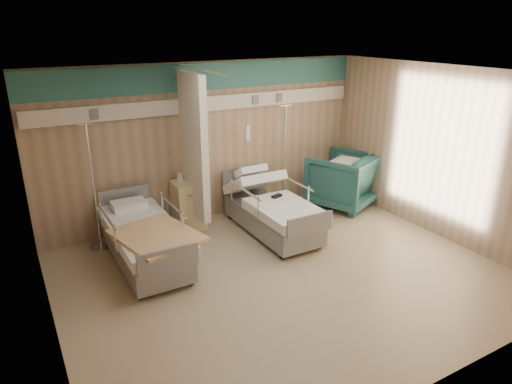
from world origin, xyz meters
TOP-DOWN VIEW (x-y plane):
  - ground at (0.00, 0.00)m, footprint 6.00×5.00m
  - room_walls at (-0.03, 0.25)m, footprint 6.04×5.04m
  - bed_right at (0.60, 1.30)m, footprint 1.00×2.16m
  - bed_left at (-1.60, 1.30)m, footprint 1.00×2.16m
  - bedside_cabinet at (-0.55, 2.20)m, footprint 0.50×0.48m
  - visitor_armchair at (2.45, 1.70)m, footprint 1.49×1.51m
  - waffle_blanket at (2.49, 1.65)m, footprint 0.70×0.68m
  - iv_stand_right at (1.44, 2.23)m, footprint 0.36×0.36m
  - iv_stand_left at (-2.08, 2.18)m, footprint 0.36×0.36m
  - call_remote at (0.70, 1.32)m, footprint 0.20×0.13m
  - tan_blanket at (-1.55, 0.84)m, footprint 1.19×1.37m
  - toiletry_bag at (-0.42, 2.23)m, footprint 0.25×0.20m
  - white_cup at (-0.64, 2.30)m, footprint 0.12×0.12m

SIDE VIEW (x-z plane):
  - ground at x=0.00m, z-range 0.00..0.00m
  - bed_right at x=0.60m, z-range 0.00..0.63m
  - bed_left at x=-1.60m, z-range 0.00..0.63m
  - iv_stand_right at x=1.44m, z-range -0.59..1.41m
  - iv_stand_left at x=-2.08m, z-range -0.60..1.43m
  - bedside_cabinet at x=-0.55m, z-range 0.00..0.85m
  - visitor_armchair at x=2.45m, z-range 0.00..1.06m
  - tan_blanket at x=-1.55m, z-range 0.63..0.67m
  - call_remote at x=0.70m, z-range 0.63..0.67m
  - toiletry_bag at x=-0.42m, z-range 0.85..0.97m
  - white_cup at x=-0.64m, z-range 0.85..0.99m
  - waffle_blanket at x=2.49m, z-range 1.06..1.12m
  - room_walls at x=-0.03m, z-range 0.45..3.27m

